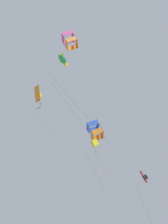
{
  "coord_description": "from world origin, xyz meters",
  "views": [
    {
      "loc": [
        -17.18,
        -22.93,
        0.5
      ],
      "look_at": [
        2.88,
        -1.28,
        24.95
      ],
      "focal_mm": 57.98,
      "sensor_mm": 36.0,
      "label": 1
    }
  ],
  "objects_px": {
    "kite_box_low_drifter": "(70,42)",
    "kite_box_near_left": "(95,131)",
    "kite_delta_far_centre": "(38,94)",
    "kite_delta_upper_right": "(144,177)",
    "kite_fish_near_right": "(62,59)",
    "kite_delta_mid_left": "(93,142)"
  },
  "relations": [
    {
      "from": "kite_box_near_left",
      "to": "kite_delta_mid_left",
      "type": "xyz_separation_m",
      "value": [
        -3.52,
        -3.15,
        -5.1
      ]
    },
    {
      "from": "kite_fish_near_right",
      "to": "kite_delta_mid_left",
      "type": "relative_size",
      "value": 1.51
    },
    {
      "from": "kite_delta_upper_right",
      "to": "kite_delta_far_centre",
      "type": "distance_m",
      "value": 15.03
    },
    {
      "from": "kite_delta_upper_right",
      "to": "kite_fish_near_right",
      "type": "distance_m",
      "value": 15.14
    },
    {
      "from": "kite_box_low_drifter",
      "to": "kite_fish_near_right",
      "type": "bearing_deg",
      "value": -168.66
    },
    {
      "from": "kite_box_low_drifter",
      "to": "kite_delta_mid_left",
      "type": "xyz_separation_m",
      "value": [
        12.94,
        11.07,
        3.31
      ]
    },
    {
      "from": "kite_delta_far_centre",
      "to": "kite_box_low_drifter",
      "type": "bearing_deg",
      "value": 4.68
    },
    {
      "from": "kite_delta_far_centre",
      "to": "kite_delta_mid_left",
      "type": "height_order",
      "value": "kite_delta_far_centre"
    },
    {
      "from": "kite_box_low_drifter",
      "to": "kite_delta_far_centre",
      "type": "height_order",
      "value": "kite_delta_far_centre"
    },
    {
      "from": "kite_box_low_drifter",
      "to": "kite_box_near_left",
      "type": "distance_m",
      "value": 23.33
    },
    {
      "from": "kite_fish_near_right",
      "to": "kite_delta_mid_left",
      "type": "distance_m",
      "value": 9.78
    },
    {
      "from": "kite_delta_upper_right",
      "to": "kite_box_near_left",
      "type": "bearing_deg",
      "value": -111.6
    },
    {
      "from": "kite_box_near_left",
      "to": "kite_fish_near_right",
      "type": "relative_size",
      "value": 0.75
    },
    {
      "from": "kite_box_near_left",
      "to": "kite_delta_mid_left",
      "type": "distance_m",
      "value": 6.95
    },
    {
      "from": "kite_box_low_drifter",
      "to": "kite_delta_far_centre",
      "type": "xyz_separation_m",
      "value": [
        6.64,
        13.54,
        8.27
      ]
    },
    {
      "from": "kite_box_low_drifter",
      "to": "kite_delta_far_centre",
      "type": "relative_size",
      "value": 1.04
    },
    {
      "from": "kite_fish_near_right",
      "to": "kite_delta_far_centre",
      "type": "relative_size",
      "value": 1.23
    },
    {
      "from": "kite_box_low_drifter",
      "to": "kite_delta_mid_left",
      "type": "distance_m",
      "value": 17.35
    },
    {
      "from": "kite_box_near_left",
      "to": "kite_delta_upper_right",
      "type": "height_order",
      "value": "kite_box_near_left"
    },
    {
      "from": "kite_delta_upper_right",
      "to": "kite_fish_near_right",
      "type": "bearing_deg",
      "value": -28.73
    },
    {
      "from": "kite_box_low_drifter",
      "to": "kite_delta_mid_left",
      "type": "height_order",
      "value": "kite_delta_mid_left"
    },
    {
      "from": "kite_delta_upper_right",
      "to": "kite_delta_far_centre",
      "type": "relative_size",
      "value": 0.85
    }
  ]
}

